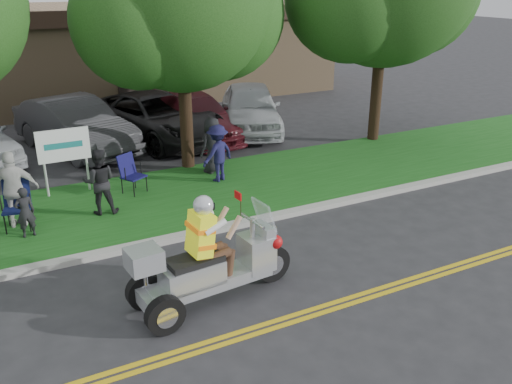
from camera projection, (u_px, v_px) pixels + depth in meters
name	position (u px, v px, depth m)	size (l,w,h in m)	color
ground	(309.00, 294.00, 9.44)	(120.00, 120.00, 0.00)	#28282B
centerline_near	(328.00, 311.00, 8.96)	(60.00, 0.10, 0.01)	gold
centerline_far	(322.00, 306.00, 9.09)	(60.00, 0.10, 0.01)	gold
curb	(234.00, 225.00, 11.93)	(60.00, 0.25, 0.12)	#A8A89E
grass_verge	(198.00, 193.00, 13.71)	(60.00, 4.00, 0.10)	#175015
commercial_building	(127.00, 49.00, 25.21)	(18.00, 8.20, 4.00)	#9E7F5B
tree_mid	(182.00, 7.00, 14.00)	(5.88, 4.80, 7.05)	#332114
business_sign	(64.00, 149.00, 13.18)	(1.25, 0.06, 1.75)	silver
trike_scooter	(208.00, 266.00, 8.98)	(3.00, 1.04, 1.96)	black
lawn_chair_a	(17.00, 201.00, 11.56)	(0.66, 0.68, 1.05)	black
lawn_chair_b	(130.00, 171.00, 13.48)	(0.70, 0.71, 0.97)	black
spectator_adult_mid	(99.00, 182.00, 12.18)	(0.74, 0.58, 1.52)	black
spectator_adult_right	(14.00, 189.00, 11.52)	(0.98, 0.41, 1.68)	beige
spectator_chair_a	(218.00, 153.00, 14.16)	(0.98, 0.56, 1.51)	#181741
spectator_chair_b	(212.00, 145.00, 14.79)	(0.75, 0.49, 1.54)	black
child_left	(25.00, 212.00, 11.13)	(0.40, 0.26, 1.09)	black
parked_car_left	(75.00, 125.00, 16.92)	(1.76, 5.04, 1.66)	#333336
parked_car_mid	(156.00, 118.00, 18.04)	(2.61, 5.67, 1.58)	black
parked_car_right	(195.00, 116.00, 18.52)	(2.02, 4.98, 1.45)	#4A1118
parked_car_far_right	(250.00, 107.00, 19.22)	(1.98, 4.91, 1.67)	#B1B4B8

